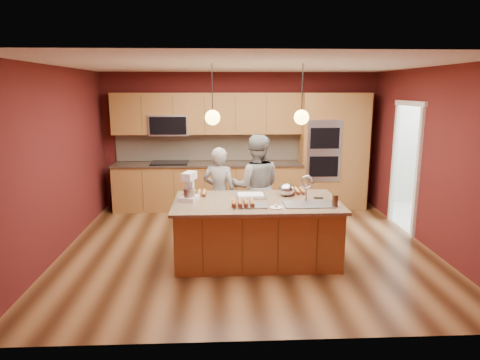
{
  "coord_description": "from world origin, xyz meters",
  "views": [
    {
      "loc": [
        -0.41,
        -6.18,
        2.37
      ],
      "look_at": [
        -0.12,
        -0.1,
        1.07
      ],
      "focal_mm": 32.0,
      "sensor_mm": 36.0,
      "label": 1
    }
  ],
  "objects": [
    {
      "name": "floor",
      "position": [
        0.0,
        0.0,
        0.0
      ],
      "size": [
        5.5,
        5.5,
        0.0
      ],
      "primitive_type": "plane",
      "color": "#3F2311",
      "rests_on": "ground"
    },
    {
      "name": "ceiling",
      "position": [
        0.0,
        0.0,
        2.7
      ],
      "size": [
        5.5,
        5.5,
        0.0
      ],
      "primitive_type": "plane",
      "rotation": [
        3.14,
        0.0,
        0.0
      ],
      "color": "white",
      "rests_on": "ground"
    },
    {
      "name": "wall_back",
      "position": [
        0.0,
        2.5,
        1.35
      ],
      "size": [
        5.5,
        0.0,
        5.5
      ],
      "primitive_type": "plane",
      "rotation": [
        1.57,
        0.0,
        0.0
      ],
      "color": "#4F1615",
      "rests_on": "ground"
    },
    {
      "name": "wall_front",
      "position": [
        0.0,
        -2.5,
        1.35
      ],
      "size": [
        5.5,
        0.0,
        5.5
      ],
      "primitive_type": "plane",
      "rotation": [
        -1.57,
        0.0,
        0.0
      ],
      "color": "#4F1615",
      "rests_on": "ground"
    },
    {
      "name": "wall_left",
      "position": [
        -2.75,
        0.0,
        1.35
      ],
      "size": [
        0.0,
        5.0,
        5.0
      ],
      "primitive_type": "plane",
      "rotation": [
        1.57,
        0.0,
        1.57
      ],
      "color": "#4F1615",
      "rests_on": "ground"
    },
    {
      "name": "wall_right",
      "position": [
        2.75,
        0.0,
        1.35
      ],
      "size": [
        0.0,
        5.0,
        5.0
      ],
      "primitive_type": "plane",
      "rotation": [
        1.57,
        0.0,
        -1.57
      ],
      "color": "#4F1615",
      "rests_on": "ground"
    },
    {
      "name": "cabinet_run",
      "position": [
        -0.68,
        2.25,
        0.98
      ],
      "size": [
        3.74,
        0.64,
        2.3
      ],
      "color": "olive",
      "rests_on": "floor"
    },
    {
      "name": "oven_column",
      "position": [
        1.85,
        2.19,
        1.15
      ],
      "size": [
        1.3,
        0.62,
        2.3
      ],
      "color": "olive",
      "rests_on": "floor"
    },
    {
      "name": "doorway_trim",
      "position": [
        2.73,
        0.8,
        1.05
      ],
      "size": [
        0.08,
        1.11,
        2.2
      ],
      "primitive_type": null,
      "color": "white",
      "rests_on": "wall_right"
    },
    {
      "name": "pendant_left",
      "position": [
        -0.5,
        -0.45,
        2.0
      ],
      "size": [
        0.2,
        0.2,
        0.8
      ],
      "color": "black",
      "rests_on": "ceiling"
    },
    {
      "name": "pendant_right",
      "position": [
        0.69,
        -0.45,
        2.0
      ],
      "size": [
        0.2,
        0.2,
        0.8
      ],
      "color": "black",
      "rests_on": "ceiling"
    },
    {
      "name": "island",
      "position": [
        0.11,
        -0.45,
        0.43
      ],
      "size": [
        2.3,
        1.29,
        1.23
      ],
      "color": "olive",
      "rests_on": "floor"
    },
    {
      "name": "person_left",
      "position": [
        -0.42,
        0.45,
        0.74
      ],
      "size": [
        0.63,
        0.51,
        1.48
      ],
      "primitive_type": "imported",
      "rotation": [
        0.0,
        0.0,
        2.82
      ],
      "color": "black",
      "rests_on": "floor"
    },
    {
      "name": "person_right",
      "position": [
        0.16,
        0.45,
        0.84
      ],
      "size": [
        0.85,
        0.68,
        1.68
      ],
      "primitive_type": "imported",
      "rotation": [
        0.0,
        0.0,
        3.08
      ],
      "color": "slate",
      "rests_on": "floor"
    },
    {
      "name": "stand_mixer",
      "position": [
        -0.84,
        -0.37,
        1.02
      ],
      "size": [
        0.28,
        0.33,
        0.4
      ],
      "rotation": [
        0.0,
        0.0,
        -0.31
      ],
      "color": "white",
      "rests_on": "island"
    },
    {
      "name": "sheet_cake",
      "position": [
        0.03,
        -0.23,
        0.87
      ],
      "size": [
        0.43,
        0.32,
        0.05
      ],
      "rotation": [
        0.0,
        0.0,
        0.02
      ],
      "color": "silver",
      "rests_on": "island"
    },
    {
      "name": "cooling_rack",
      "position": [
        0.02,
        -0.72,
        0.86
      ],
      "size": [
        0.4,
        0.3,
        0.02
      ],
      "primitive_type": "cube",
      "rotation": [
        0.0,
        0.0,
        -0.07
      ],
      "color": "#A9ADB1",
      "rests_on": "island"
    },
    {
      "name": "mixing_bowl",
      "position": [
        0.55,
        -0.18,
        0.94
      ],
      "size": [
        0.23,
        0.23,
        0.19
      ],
      "primitive_type": "ellipsoid",
      "color": "#B6B9BD",
      "rests_on": "island"
    },
    {
      "name": "plate",
      "position": [
        0.32,
        -0.83,
        0.85
      ],
      "size": [
        0.17,
        0.17,
        0.01
      ],
      "primitive_type": "cylinder",
      "color": "white",
      "rests_on": "island"
    },
    {
      "name": "tumbler",
      "position": [
        1.11,
        -0.79,
        0.93
      ],
      "size": [
        0.08,
        0.08,
        0.16
      ],
      "primitive_type": "cylinder",
      "color": "#3D2112",
      "rests_on": "island"
    },
    {
      "name": "phone",
      "position": [
        0.99,
        -0.34,
        0.85
      ],
      "size": [
        0.14,
        0.09,
        0.01
      ],
      "primitive_type": "cube",
      "rotation": [
        0.0,
        0.0,
        -0.12
      ],
      "color": "black",
      "rests_on": "island"
    },
    {
      "name": "cupcakes_left",
      "position": [
        -0.72,
        -0.08,
        0.88
      ],
      "size": [
        0.22,
        0.29,
        0.07
      ],
      "primitive_type": null,
      "color": "#C1823D",
      "rests_on": "island"
    },
    {
      "name": "cupcakes_rack",
      "position": [
        -0.11,
        -0.76,
        0.9
      ],
      "size": [
        0.32,
        0.24,
        0.07
      ],
      "primitive_type": null,
      "color": "#C1823D",
      "rests_on": "island"
    },
    {
      "name": "cupcakes_right",
      "position": [
        0.74,
        -0.02,
        0.88
      ],
      "size": [
        0.23,
        0.3,
        0.07
      ],
      "primitive_type": null,
      "color": "#C1823D",
      "rests_on": "island"
    },
    {
      "name": "dryer",
      "position": [
        4.23,
        1.54,
        0.51
      ],
      "size": [
        0.64,
        0.66,
        1.01
      ],
      "primitive_type": "cube",
      "rotation": [
        0.0,
        0.0,
        -0.03
      ],
      "color": "white",
      "rests_on": "floor"
    }
  ]
}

